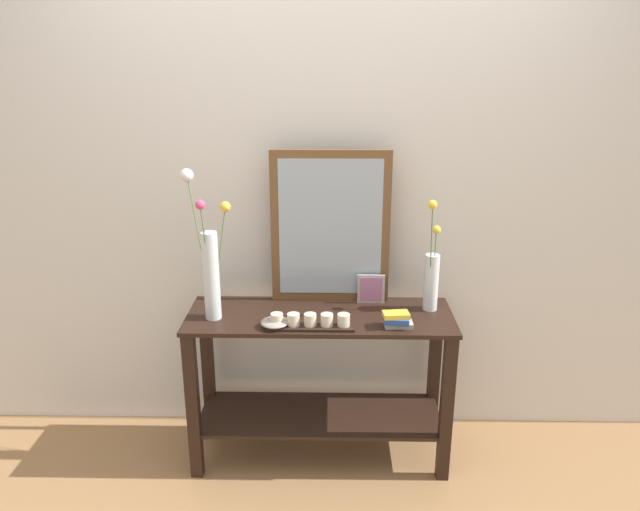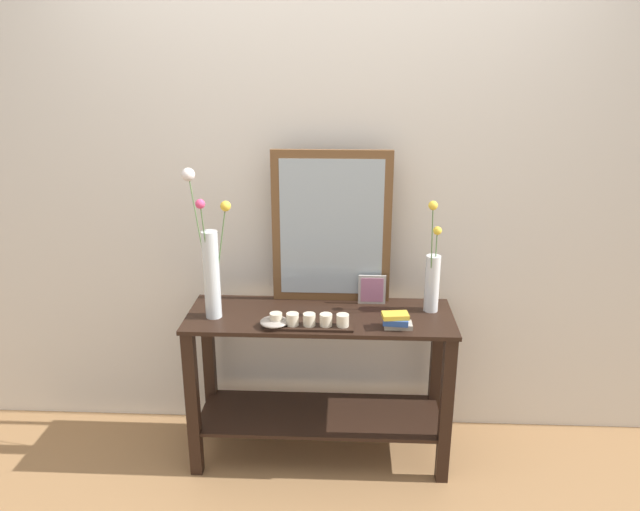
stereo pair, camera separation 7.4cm
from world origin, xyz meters
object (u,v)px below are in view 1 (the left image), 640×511
(book_stack, at_px, (397,320))
(tall_vase_left, at_px, (209,263))
(mirror_leaning, at_px, (330,227))
(picture_frame_small, at_px, (371,289))
(console_table, at_px, (320,370))
(decorative_bowl, at_px, (275,323))
(vase_right, at_px, (431,276))
(candle_tray, at_px, (310,322))

(book_stack, bearing_deg, tall_vase_left, 173.74)
(mirror_leaning, xyz_separation_m, picture_frame_small, (0.20, -0.04, -0.30))
(mirror_leaning, relative_size, tall_vase_left, 1.11)
(mirror_leaning, bearing_deg, tall_vase_left, -157.78)
(tall_vase_left, xyz_separation_m, book_stack, (0.84, -0.09, -0.23))
(console_table, xyz_separation_m, decorative_bowl, (-0.20, -0.14, 0.31))
(mirror_leaning, distance_m, picture_frame_small, 0.36)
(decorative_bowl, distance_m, book_stack, 0.54)
(console_table, distance_m, mirror_leaning, 0.69)
(decorative_bowl, bearing_deg, tall_vase_left, 160.48)
(console_table, bearing_deg, vase_right, 7.30)
(mirror_leaning, distance_m, vase_right, 0.53)
(mirror_leaning, xyz_separation_m, tall_vase_left, (-0.54, -0.22, -0.10))
(console_table, xyz_separation_m, mirror_leaning, (0.05, 0.18, 0.66))
(console_table, relative_size, candle_tray, 3.17)
(candle_tray, xyz_separation_m, book_stack, (0.39, 0.02, 0.01))
(vase_right, relative_size, book_stack, 4.00)
(mirror_leaning, height_order, vase_right, mirror_leaning)
(candle_tray, bearing_deg, picture_frame_small, 45.43)
(picture_frame_small, bearing_deg, vase_right, -15.46)
(console_table, bearing_deg, book_stack, -20.60)
(vase_right, relative_size, decorative_bowl, 4.35)
(console_table, xyz_separation_m, candle_tray, (-0.04, -0.15, 0.32))
(console_table, height_order, tall_vase_left, tall_vase_left)
(decorative_bowl, bearing_deg, picture_frame_small, 32.84)
(candle_tray, height_order, book_stack, book_stack)
(candle_tray, bearing_deg, tall_vase_left, 166.43)
(vase_right, bearing_deg, mirror_leaning, 166.06)
(picture_frame_small, height_order, book_stack, picture_frame_small)
(mirror_leaning, bearing_deg, picture_frame_small, -11.81)
(mirror_leaning, height_order, book_stack, mirror_leaning)
(tall_vase_left, bearing_deg, decorative_bowl, -19.52)
(book_stack, bearing_deg, candle_tray, -177.36)
(tall_vase_left, distance_m, candle_tray, 0.53)
(book_stack, bearing_deg, picture_frame_small, 110.08)
(picture_frame_small, bearing_deg, decorative_bowl, -147.16)
(tall_vase_left, xyz_separation_m, vase_right, (1.02, 0.10, -0.10))
(vase_right, bearing_deg, tall_vase_left, -174.17)
(mirror_leaning, bearing_deg, book_stack, -46.40)
(tall_vase_left, xyz_separation_m, picture_frame_small, (0.74, 0.18, -0.19))
(tall_vase_left, xyz_separation_m, decorative_bowl, (0.30, -0.11, -0.24))
(vase_right, distance_m, picture_frame_small, 0.30)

